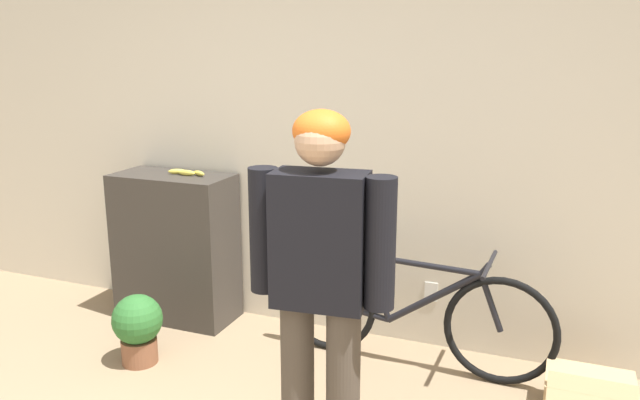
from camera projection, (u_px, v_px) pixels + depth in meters
name	position (u px, v px, depth m)	size (l,w,h in m)	color
wall_back	(350.00, 133.00, 3.82)	(8.00, 0.07, 2.60)	beige
side_shelf	(176.00, 247.00, 4.20)	(0.79, 0.39, 1.00)	#38332D
person	(320.00, 269.00, 2.58)	(0.64, 0.25, 1.57)	#4C4238
bicycle	(409.00, 311.00, 3.57)	(1.64, 0.46, 0.69)	black
banana	(187.00, 172.00, 4.06)	(0.29, 0.08, 0.04)	#EAD64C
cardboard_box	(589.00, 397.00, 3.12)	(0.42, 0.39, 0.27)	tan
potted_plant	(138.00, 326.00, 3.62)	(0.29, 0.29, 0.42)	brown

